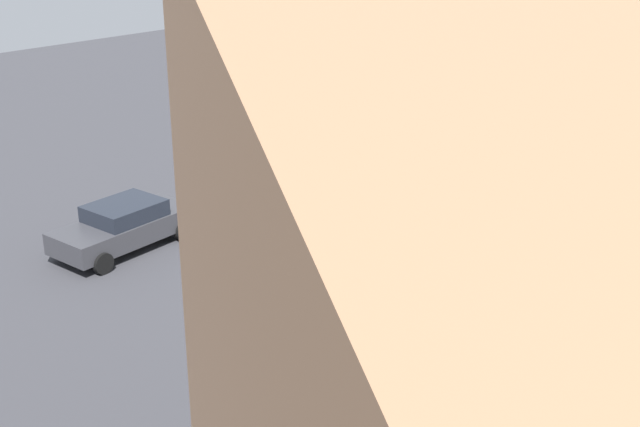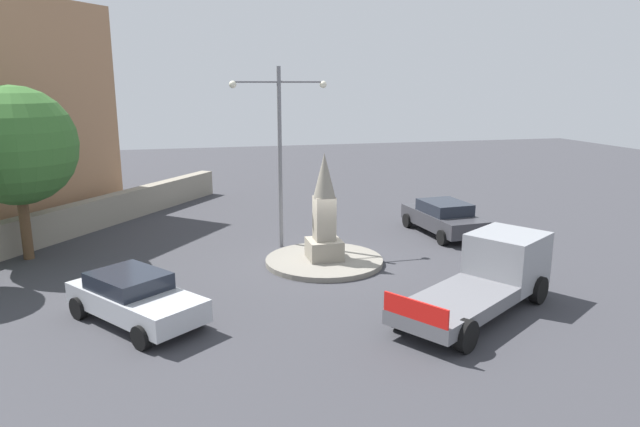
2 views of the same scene
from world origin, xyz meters
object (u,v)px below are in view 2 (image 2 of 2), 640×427
at_px(car_dark_grey_far_side, 443,217).
at_px(tree_mid_cluster, 16,146).
at_px(streetlamp, 280,140).
at_px(car_silver_waiting, 134,297).
at_px(truck_grey_parked_right, 490,275).
at_px(monument, 324,215).

height_order(car_dark_grey_far_side, tree_mid_cluster, tree_mid_cluster).
relative_size(streetlamp, car_dark_grey_far_side, 1.56).
distance_m(car_silver_waiting, tree_mid_cluster, 9.04).
distance_m(car_dark_grey_far_side, truck_grey_parked_right, 8.29).
distance_m(car_dark_grey_far_side, tree_mid_cluster, 17.22).
height_order(car_dark_grey_far_side, truck_grey_parked_right, truck_grey_parked_right).
height_order(streetlamp, truck_grey_parked_right, streetlamp).
distance_m(streetlamp, car_dark_grey_far_side, 8.10).
height_order(monument, truck_grey_parked_right, monument).
bearing_deg(tree_mid_cluster, monument, -17.18).
xyz_separation_m(car_silver_waiting, truck_grey_parked_right, (10.13, -1.40, 0.26)).
xyz_separation_m(streetlamp, car_silver_waiting, (-5.28, -6.31, -3.61)).
bearing_deg(streetlamp, monument, -65.54).
bearing_deg(truck_grey_parked_right, car_silver_waiting, 172.13).
xyz_separation_m(streetlamp, tree_mid_cluster, (-9.59, 0.80, -0.07)).
height_order(monument, car_silver_waiting, monument).
bearing_deg(car_silver_waiting, truck_grey_parked_right, -7.87).
bearing_deg(truck_grey_parked_right, streetlamp, 122.19).
distance_m(streetlamp, tree_mid_cluster, 9.62).
distance_m(monument, truck_grey_parked_right, 6.44).
distance_m(monument, streetlamp, 3.74).
height_order(monument, car_dark_grey_far_side, monument).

